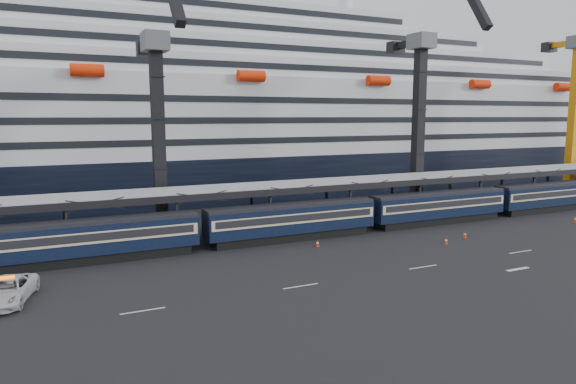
# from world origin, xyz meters

# --- Properties ---
(ground) EXTENTS (260.00, 260.00, 0.00)m
(ground) POSITION_xyz_m (0.00, 0.00, 0.00)
(ground) COLOR black
(ground) RESTS_ON ground
(lane_markings) EXTENTS (111.00, 4.27, 0.02)m
(lane_markings) POSITION_xyz_m (8.15, -5.23, 0.01)
(lane_markings) COLOR beige
(lane_markings) RESTS_ON ground
(train) EXTENTS (133.05, 3.00, 4.05)m
(train) POSITION_xyz_m (-4.65, 10.00, 2.20)
(train) COLOR black
(train) RESTS_ON ground
(canopy) EXTENTS (130.00, 6.25, 5.53)m
(canopy) POSITION_xyz_m (0.00, 14.00, 5.25)
(canopy) COLOR #919398
(canopy) RESTS_ON ground
(cruise_ship) EXTENTS (214.09, 28.84, 34.00)m
(cruise_ship) POSITION_xyz_m (-1.08, 45.99, 12.34)
(cruise_ship) COLOR black
(cruise_ship) RESTS_ON ground
(crane_dark_near) EXTENTS (4.50, 17.75, 35.08)m
(crane_dark_near) POSITION_xyz_m (-20.00, 18.59, 11.93)
(crane_dark_near) COLOR #4E5156
(crane_dark_near) RESTS_ON ground
(crane_dark_mid) EXTENTS (4.50, 18.24, 39.64)m
(crane_dark_mid) POSITION_xyz_m (15.00, 17.59, 13.36)
(crane_dark_mid) COLOR #4E5156
(crane_dark_mid) RESTS_ON ground
(pickup_truck) EXTENTS (4.36, 6.83, 1.75)m
(pickup_truck) POSITION_xyz_m (-34.39, 1.74, 0.88)
(pickup_truck) COLOR silver
(pickup_truck) RESTS_ON ground
(traffic_cone_c) EXTENTS (0.36, 0.36, 0.72)m
(traffic_cone_c) POSITION_xyz_m (-6.95, 6.27, 0.35)
(traffic_cone_c) COLOR #F22A07
(traffic_cone_c) RESTS_ON ground
(traffic_cone_d) EXTENTS (0.36, 0.36, 0.73)m
(traffic_cone_d) POSITION_xyz_m (5.63, 1.53, 0.36)
(traffic_cone_d) COLOR #F22A07
(traffic_cone_d) RESTS_ON ground
(traffic_cone_e) EXTENTS (0.37, 0.37, 0.73)m
(traffic_cone_e) POSITION_xyz_m (9.41, 2.78, 0.36)
(traffic_cone_e) COLOR #F22A07
(traffic_cone_e) RESTS_ON ground
(traffic_cone_f) EXTENTS (0.41, 0.41, 0.83)m
(traffic_cone_f) POSITION_xyz_m (27.93, 3.17, 0.41)
(traffic_cone_f) COLOR #F22A07
(traffic_cone_f) RESTS_ON ground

